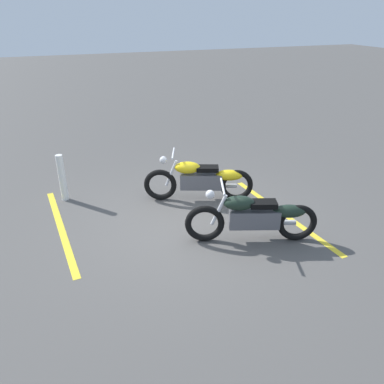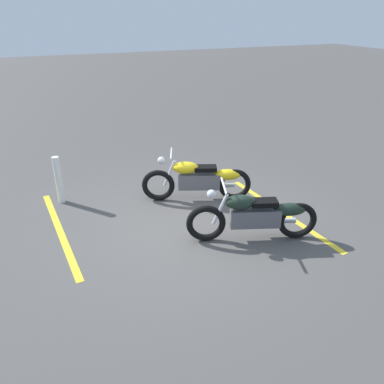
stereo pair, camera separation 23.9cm
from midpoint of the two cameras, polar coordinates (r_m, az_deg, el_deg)
The scene contains 6 objects.
ground_plane at distance 7.09m, azimuth 0.53°, elevation -4.82°, with size 60.00×60.00×0.00m, color #514F4C.
motorcycle_bright_foreground at distance 7.78m, azimuth 2.27°, elevation 1.89°, with size 2.12×0.94×1.04m.
motorcycle_dark_foreground at distance 6.50m, azimuth 10.39°, elevation -3.61°, with size 2.14×0.89×1.04m.
bollard_post at distance 8.17m, azimuth -17.98°, elevation 2.01°, with size 0.14×0.14×0.98m, color white.
parking_stripe_near at distance 7.67m, azimuth 14.29°, elevation -3.15°, with size 3.20×0.12×0.01m, color yellow.
parking_stripe_mid at distance 7.31m, azimuth -18.02°, elevation -5.16°, with size 3.20×0.12×0.01m, color yellow.
Camera 1 is at (2.10, 5.73, 3.61)m, focal length 35.83 mm.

